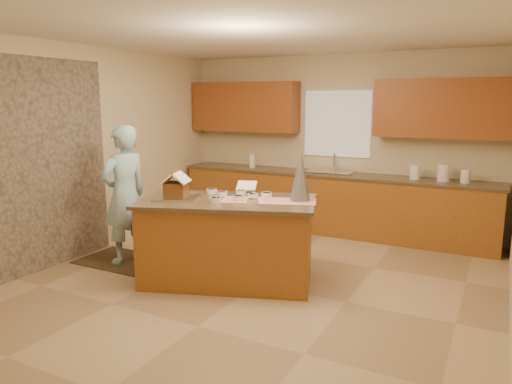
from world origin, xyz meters
TOP-DOWN VIEW (x-y plane):
  - floor at (0.00, 0.00)m, footprint 5.50×5.50m
  - ceiling at (0.00, 0.00)m, footprint 5.50×5.50m
  - wall_back at (0.00, 2.75)m, footprint 5.50×5.50m
  - wall_front at (0.00, -2.75)m, footprint 5.50×5.50m
  - wall_left at (-2.50, 0.00)m, footprint 5.50×5.50m
  - stone_accent at (-2.48, -0.80)m, footprint 0.00×2.50m
  - window_curtain at (0.00, 2.72)m, footprint 1.05×0.03m
  - back_counter_base at (0.00, 2.45)m, footprint 4.80×0.60m
  - back_counter_top at (0.00, 2.45)m, footprint 4.85×0.63m
  - upper_cabinet_left at (-1.55, 2.57)m, footprint 1.85×0.35m
  - upper_cabinet_right at (1.55, 2.57)m, footprint 1.85×0.35m
  - sink at (0.00, 2.45)m, footprint 0.70×0.45m
  - faucet at (0.00, 2.63)m, footprint 0.03×0.03m
  - island_base at (-0.33, -0.04)m, footprint 2.03×1.47m
  - island_top at (-0.33, -0.04)m, footprint 2.13×1.57m
  - table_runner at (0.10, 0.11)m, footprint 1.08×0.68m
  - baking_tray at (-0.84, -0.28)m, footprint 0.56×0.48m
  - cookbook at (-0.31, 0.37)m, footprint 0.27×0.24m
  - tinsel_tree at (0.40, 0.27)m, footprint 0.28×0.28m
  - rug at (-1.82, -0.09)m, footprint 1.16×0.76m
  - boy at (-1.77, -0.09)m, footprint 0.54×0.70m
  - canister_a at (1.24, 2.45)m, footprint 0.15×0.15m
  - canister_b at (1.62, 2.45)m, footprint 0.16×0.16m
  - canister_c at (1.89, 2.45)m, footprint 0.13×0.13m
  - paper_towel at (-1.34, 2.45)m, footprint 0.10×0.10m
  - gingerbread_house at (-0.84, -0.28)m, footprint 0.36×0.36m
  - candy_bowls at (-0.27, 0.08)m, footprint 0.82×0.62m

SIDE VIEW (x-z plane):
  - floor at x=0.00m, z-range 0.00..0.00m
  - rug at x=-1.82m, z-range 0.00..0.01m
  - back_counter_base at x=0.00m, z-range 0.00..0.88m
  - island_base at x=-0.33m, z-range 0.00..0.89m
  - boy at x=-1.77m, z-range 0.01..1.72m
  - sink at x=0.00m, z-range 0.83..0.95m
  - back_counter_top at x=0.00m, z-range 0.88..0.92m
  - island_top at x=-0.33m, z-range 0.89..0.93m
  - table_runner at x=0.10m, z-range 0.93..0.94m
  - baking_tray at x=-0.84m, z-range 0.93..0.96m
  - candy_bowls at x=-0.27m, z-range 0.93..0.99m
  - canister_c at x=1.89m, z-range 0.92..1.10m
  - canister_a at x=1.24m, z-range 0.92..1.12m
  - cookbook at x=-0.31m, z-range 0.98..1.07m
  - paper_towel at x=-1.34m, z-range 0.92..1.14m
  - canister_b at x=1.62m, z-range 0.92..1.16m
  - faucet at x=0.00m, z-range 0.92..1.20m
  - gingerbread_house at x=-0.84m, z-range 0.92..1.21m
  - tinsel_tree at x=0.40m, z-range 0.93..1.49m
  - stone_accent at x=-2.48m, z-range 0.00..2.50m
  - wall_back at x=0.00m, z-range 1.35..1.35m
  - wall_front at x=0.00m, z-range 1.35..1.35m
  - wall_left at x=-2.50m, z-range 1.35..1.35m
  - window_curtain at x=0.00m, z-range 1.15..2.15m
  - upper_cabinet_left at x=-1.55m, z-range 1.50..2.30m
  - upper_cabinet_right at x=1.55m, z-range 1.50..2.30m
  - ceiling at x=0.00m, z-range 2.70..2.70m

